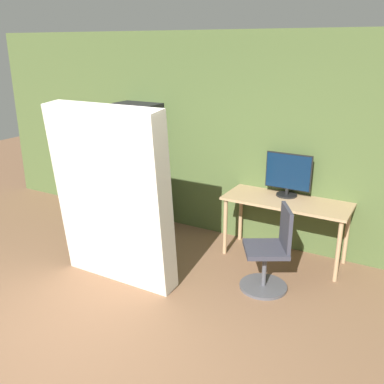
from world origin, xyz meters
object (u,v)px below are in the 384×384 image
bookshelf (137,163)px  mattress_near (113,198)px  office_chair (270,256)px  monitor (288,174)px

bookshelf → mattress_near: 1.80m
mattress_near → office_chair: bearing=23.8°
monitor → mattress_near: 2.12m
bookshelf → mattress_near: (0.85, -1.59, 0.10)m
bookshelf → mattress_near: size_ratio=0.89×
office_chair → mattress_near: size_ratio=0.48×
monitor → office_chair: 1.12m
monitor → bookshelf: 2.26m
bookshelf → mattress_near: mattress_near is taller
mattress_near → bookshelf: bearing=118.2°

